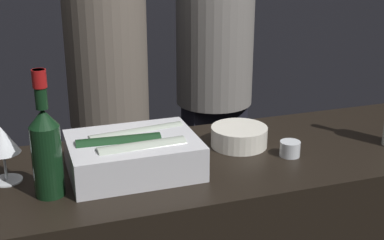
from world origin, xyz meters
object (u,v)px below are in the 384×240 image
at_px(red_wine_bottle_burgundy, 46,147).
at_px(candle_votive, 290,149).
at_px(bowl_white, 239,136).
at_px(ice_bin_with_bottles, 133,153).
at_px(person_in_hoodie, 214,73).
at_px(wine_glass, 2,142).
at_px(person_blond_tee, 108,81).

bearing_deg(red_wine_bottle_burgundy, candle_votive, 2.01).
bearing_deg(bowl_white, ice_bin_with_bottles, -167.55).
relative_size(ice_bin_with_bottles, person_in_hoodie, 0.22).
bearing_deg(ice_bin_with_bottles, candle_votive, -5.42).
height_order(wine_glass, red_wine_bottle_burgundy, red_wine_bottle_burgundy).
xyz_separation_m(bowl_white, red_wine_bottle_burgundy, (-0.61, -0.15, 0.10)).
xyz_separation_m(wine_glass, person_blond_tee, (0.42, 0.70, -0.05)).
bearing_deg(person_in_hoodie, person_blond_tee, 87.22).
bearing_deg(person_blond_tee, bowl_white, 9.77).
xyz_separation_m(candle_votive, red_wine_bottle_burgundy, (-0.73, -0.03, 0.11)).
bearing_deg(wine_glass, red_wine_bottle_burgundy, -48.48).
height_order(bowl_white, wine_glass, wine_glass).
xyz_separation_m(bowl_white, wine_glass, (-0.72, -0.03, 0.08)).
distance_m(ice_bin_with_bottles, candle_votive, 0.49).
bearing_deg(ice_bin_with_bottles, red_wine_bottle_burgundy, -163.55).
distance_m(ice_bin_with_bottles, person_in_hoodie, 1.39).
distance_m(wine_glass, person_in_hoodie, 1.57).
relative_size(wine_glass, person_blond_tee, 0.09).
relative_size(candle_votive, person_blond_tee, 0.03).
bearing_deg(candle_votive, ice_bin_with_bottles, 174.58).
bearing_deg(person_in_hoodie, wine_glass, 99.96).
bearing_deg(person_in_hoodie, bowl_white, 125.94).
bearing_deg(person_blond_tee, wine_glass, -45.59).
height_order(bowl_white, red_wine_bottle_burgundy, red_wine_bottle_burgundy).
distance_m(ice_bin_with_bottles, wine_glass, 0.36).
bearing_deg(wine_glass, person_in_hoodie, 46.94).
relative_size(bowl_white, wine_glass, 1.13).
bearing_deg(candle_votive, wine_glass, 173.31).
distance_m(bowl_white, person_blond_tee, 0.74).
relative_size(wine_glass, candle_votive, 2.55).
distance_m(candle_votive, person_in_hoodie, 1.26).
bearing_deg(person_blond_tee, candle_votive, 13.15).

